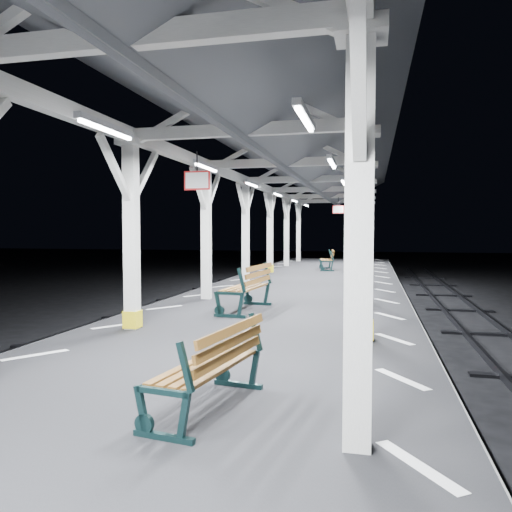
% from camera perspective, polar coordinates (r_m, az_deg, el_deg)
% --- Properties ---
extents(ground, '(120.00, 120.00, 0.00)m').
position_cam_1_polar(ground, '(6.89, -6.08, -20.47)').
color(ground, black).
rests_on(ground, ground).
extents(platform, '(6.00, 50.00, 1.00)m').
position_cam_1_polar(platform, '(6.71, -6.11, -16.55)').
color(platform, black).
rests_on(platform, ground).
extents(hazard_stripes_left, '(1.00, 48.00, 0.01)m').
position_cam_1_polar(hazard_stripes_left, '(7.70, -23.89, -10.32)').
color(hazard_stripes_left, silver).
rests_on(hazard_stripes_left, platform).
extents(hazard_stripes_right, '(1.00, 48.00, 0.01)m').
position_cam_1_polar(hazard_stripes_right, '(6.22, 16.32, -13.35)').
color(hazard_stripes_right, silver).
rests_on(hazard_stripes_right, platform).
extents(canopy, '(5.40, 49.00, 4.65)m').
position_cam_1_polar(canopy, '(6.57, -6.38, 19.09)').
color(canopy, silver).
rests_on(canopy, platform).
extents(bench_mid, '(0.81, 1.64, 0.85)m').
position_cam_1_polar(bench_mid, '(4.90, -4.75, -12.26)').
color(bench_mid, black).
rests_on(bench_mid, platform).
extents(bench_far, '(0.85, 1.92, 1.01)m').
position_cam_1_polar(bench_far, '(10.75, -0.75, -3.46)').
color(bench_far, black).
rests_on(bench_far, platform).
extents(bench_extra, '(0.82, 1.70, 0.88)m').
position_cam_1_polar(bench_extra, '(22.25, 8.29, -0.37)').
color(bench_extra, black).
rests_on(bench_extra, platform).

